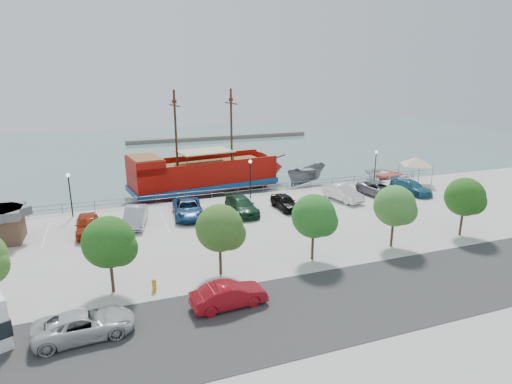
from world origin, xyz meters
name	(u,v)px	position (x,y,z in m)	size (l,w,h in m)	color
ground	(273,226)	(0.00, 0.00, -1.00)	(160.00, 160.00, 0.00)	slate
land_slab	(427,352)	(0.00, -21.00, -0.60)	(100.00, 58.00, 1.20)	#A9A79D
street	(371,295)	(0.00, -16.00, 0.01)	(100.00, 8.00, 0.04)	#313131
sidewalk	(324,257)	(0.00, -10.00, 0.01)	(100.00, 4.00, 0.05)	#A3A299
seawall_railing	(246,191)	(0.00, 7.80, 0.53)	(50.00, 0.06, 1.00)	#5B5F63
far_shore	(220,137)	(10.00, 55.00, -0.60)	(40.00, 3.00, 0.80)	#6B6258
pirate_ship	(215,174)	(-1.91, 14.17, 1.17)	(20.82, 8.51, 12.97)	#980A05
patrol_boat	(306,177)	(9.74, 12.32, 0.22)	(2.37, 6.30, 2.44)	slate
speedboat	(391,178)	(20.95, 9.76, -0.22)	(5.40, 7.57, 1.57)	white
dock_west	(131,210)	(-12.52, 9.20, -0.79)	(7.52, 2.15, 0.43)	slate
dock_mid	(299,192)	(7.29, 9.20, -0.78)	(7.60, 2.17, 0.43)	gray
dock_east	(368,185)	(17.10, 9.20, -0.80)	(7.14, 2.04, 0.41)	gray
shed	(1,224)	(-23.06, 1.79, 1.51)	(3.54, 3.54, 2.83)	brown
canopy_tent	(417,157)	(21.12, 5.37, 3.34)	(5.70, 5.70, 3.84)	slate
street_van	(84,324)	(-16.58, -14.38, 0.71)	(2.35, 5.10, 1.42)	#B9BABB
street_sedan	(229,295)	(-8.65, -14.15, 0.74)	(1.57, 4.50, 1.48)	maroon
fire_hydrant	(154,285)	(-12.57, -10.80, 0.46)	(0.29, 0.29, 0.84)	#CB860C
lamp_post_left	(69,187)	(-18.00, 6.50, 2.94)	(0.36, 0.36, 4.28)	black
lamp_post_mid	(250,172)	(0.00, 6.50, 2.94)	(0.36, 0.36, 4.28)	black
lamp_post_right	(376,162)	(16.00, 6.50, 2.94)	(0.36, 0.36, 4.28)	black
tree_b	(111,244)	(-14.85, -10.07, 3.30)	(3.30, 3.20, 5.00)	#473321
tree_c	(222,229)	(-7.85, -10.07, 3.30)	(3.30, 3.20, 5.00)	#473321
tree_d	(316,217)	(-0.85, -10.07, 3.30)	(3.30, 3.20, 5.00)	#473321
tree_e	(397,207)	(6.15, -10.07, 3.30)	(3.30, 3.20, 5.00)	#473321
tree_f	(467,198)	(13.15, -10.07, 3.30)	(3.30, 3.20, 5.00)	#473321
parked_car_a	(88,225)	(-16.57, 1.27, 0.82)	(1.94, 4.82, 1.64)	maroon
parked_car_b	(135,216)	(-12.55, 2.11, 0.83)	(1.76, 5.04, 1.66)	#A0A2AB
parked_car_c	(188,209)	(-7.63, 2.77, 0.81)	(2.68, 5.82, 1.62)	navy
parked_car_d	(242,206)	(-2.53, 1.92, 0.79)	(2.22, 5.46, 1.59)	#133721
parked_car_e	(285,202)	(2.01, 1.70, 0.74)	(1.74, 4.32, 1.47)	black
parked_car_f	(343,193)	(9.07, 2.35, 0.83)	(1.75, 5.02, 1.65)	white
parked_car_g	(380,189)	(13.77, 2.28, 0.79)	(2.63, 5.69, 1.58)	slate
parked_car_h	(411,187)	(17.71, 1.96, 0.75)	(2.10, 5.16, 1.50)	#235C79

